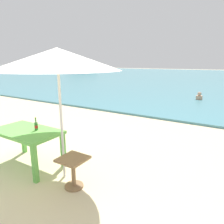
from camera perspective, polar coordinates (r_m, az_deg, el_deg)
ground_plane at (r=4.09m, az=-19.58°, el=-17.54°), size 120.00×120.00×0.00m
sea_water at (r=32.29m, az=26.97°, el=8.77°), size 120.00×50.00×0.08m
picnic_table_green at (r=4.44m, az=-22.66°, el=-6.03°), size 1.40×0.80×0.76m
beer_bottle_amber at (r=4.31m, az=-20.42°, el=-3.55°), size 0.07×0.07×0.26m
patio_umbrella at (r=3.53m, az=-14.98°, el=14.02°), size 2.10×2.10×2.30m
side_table_wood at (r=3.59m, az=-10.77°, el=-15.13°), size 0.44×0.44×0.54m
swimmer_person at (r=12.12m, az=23.17°, el=4.01°), size 0.34×0.34×0.41m
boat_tanker at (r=44.07m, az=-8.96°, el=12.30°), size 7.05×1.92×2.56m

